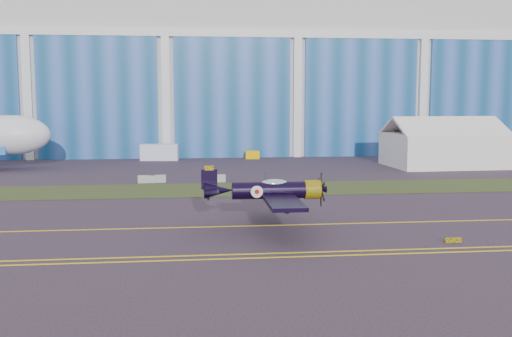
{
  "coord_description": "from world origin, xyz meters",
  "views": [
    {
      "loc": [
        3.78,
        -51.08,
        10.07
      ],
      "look_at": [
        9.74,
        2.44,
        3.67
      ],
      "focal_mm": 42.0,
      "sensor_mm": 36.0,
      "label": 1
    }
  ],
  "objects": [
    {
      "name": "shipping_container",
      "position": [
        -1.05,
        46.25,
        1.3
      ],
      "size": [
        6.18,
        2.91,
        2.6
      ],
      "primitive_type": "cube",
      "rotation": [
        0.0,
        0.0,
        -0.09
      ],
      "color": "silver",
      "rests_on": "ground"
    },
    {
      "name": "warbird",
      "position": [
        9.74,
        -6.56,
        3.07
      ],
      "size": [
        10.71,
        12.92,
        3.82
      ],
      "rotation": [
        0.0,
        0.0,
        -0.0
      ],
      "color": "black",
      "rests_on": "ground"
    },
    {
      "name": "tug",
      "position": [
        14.09,
        46.89,
        0.66
      ],
      "size": [
        2.29,
        1.47,
        1.31
      ],
      "primitive_type": "cube",
      "rotation": [
        0.0,
        0.0,
        -0.03
      ],
      "color": "#F5BA00",
      "rests_on": "ground"
    },
    {
      "name": "ground",
      "position": [
        0.0,
        0.0,
        0.0
      ],
      "size": [
        260.0,
        260.0,
        0.0
      ],
      "primitive_type": "plane",
      "color": "#382B39",
      "rests_on": "ground"
    },
    {
      "name": "edge_line_far",
      "position": [
        0.0,
        -13.5,
        0.01
      ],
      "size": [
        80.0,
        0.2,
        0.02
      ],
      "primitive_type": "cube",
      "color": "yellow",
      "rests_on": "ground"
    },
    {
      "name": "guard_board_right",
      "position": [
        22.0,
        -12.0,
        0.17
      ],
      "size": [
        1.2,
        0.15,
        0.35
      ],
      "primitive_type": "cube",
      "color": "yellow",
      "rests_on": "ground"
    },
    {
      "name": "taxiway_centreline",
      "position": [
        0.0,
        -5.0,
        0.01
      ],
      "size": [
        200.0,
        0.2,
        0.02
      ],
      "primitive_type": "cube",
      "color": "yellow",
      "rests_on": "ground"
    },
    {
      "name": "barrier_a",
      "position": [
        -1.38,
        20.23,
        0.45
      ],
      "size": [
        2.03,
        0.7,
        0.9
      ],
      "primitive_type": "cube",
      "rotation": [
        0.0,
        0.0,
        0.05
      ],
      "color": "#989F8D",
      "rests_on": "ground"
    },
    {
      "name": "barrier_c",
      "position": [
        6.98,
        19.89,
        0.45
      ],
      "size": [
        2.06,
        0.86,
        0.9
      ],
      "primitive_type": "cube",
      "rotation": [
        0.0,
        0.0,
        0.13
      ],
      "color": "#9F9D9B",
      "rests_on": "ground"
    },
    {
      "name": "hangar",
      "position": [
        0.0,
        71.79,
        14.96
      ],
      "size": [
        220.0,
        45.7,
        30.0
      ],
      "color": "silver",
      "rests_on": "ground"
    },
    {
      "name": "barrier_b",
      "position": [
        -0.08,
        20.42,
        0.45
      ],
      "size": [
        2.02,
        0.66,
        0.9
      ],
      "primitive_type": "cube",
      "rotation": [
        0.0,
        0.0,
        0.03
      ],
      "color": "#909E95",
      "rests_on": "ground"
    },
    {
      "name": "edge_line_near",
      "position": [
        0.0,
        -14.5,
        0.01
      ],
      "size": [
        80.0,
        0.2,
        0.02
      ],
      "primitive_type": "cube",
      "color": "yellow",
      "rests_on": "ground"
    },
    {
      "name": "tent",
      "position": [
        40.8,
        32.83,
        3.69
      ],
      "size": [
        16.31,
        12.23,
        7.38
      ],
      "rotation": [
        0.0,
        0.0,
        0.04
      ],
      "color": "white",
      "rests_on": "ground"
    },
    {
      "name": "grass_median",
      "position": [
        0.0,
        14.0,
        0.02
      ],
      "size": [
        260.0,
        10.0,
        0.02
      ],
      "primitive_type": "cube",
      "color": "#475128",
      "rests_on": "ground"
    }
  ]
}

